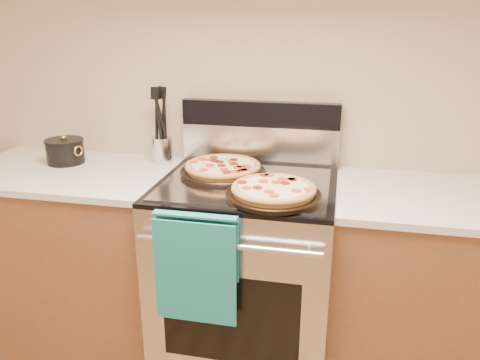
% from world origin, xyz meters
% --- Properties ---
extents(wall_back, '(4.00, 0.00, 4.00)m').
position_xyz_m(wall_back, '(0.00, 2.00, 1.35)').
color(wall_back, '#C3AA8D').
rests_on(wall_back, ground).
extents(range_body, '(0.76, 0.68, 0.90)m').
position_xyz_m(range_body, '(0.00, 1.65, 0.45)').
color(range_body, '#B7B7BC').
rests_on(range_body, ground).
extents(oven_window, '(0.56, 0.01, 0.40)m').
position_xyz_m(oven_window, '(0.00, 1.31, 0.45)').
color(oven_window, black).
rests_on(oven_window, range_body).
extents(cooktop, '(0.76, 0.68, 0.02)m').
position_xyz_m(cooktop, '(0.00, 1.65, 0.91)').
color(cooktop, black).
rests_on(cooktop, range_body).
extents(backsplash_lower, '(0.76, 0.06, 0.18)m').
position_xyz_m(backsplash_lower, '(0.00, 1.96, 1.01)').
color(backsplash_lower, silver).
rests_on(backsplash_lower, cooktop).
extents(backsplash_upper, '(0.76, 0.06, 0.12)m').
position_xyz_m(backsplash_upper, '(0.00, 1.96, 1.16)').
color(backsplash_upper, black).
rests_on(backsplash_upper, backsplash_lower).
extents(oven_handle, '(0.70, 0.03, 0.03)m').
position_xyz_m(oven_handle, '(0.00, 1.27, 0.80)').
color(oven_handle, silver).
rests_on(oven_handle, range_body).
extents(dish_towel, '(0.32, 0.05, 0.42)m').
position_xyz_m(dish_towel, '(-0.12, 1.27, 0.70)').
color(dish_towel, teal).
rests_on(dish_towel, oven_handle).
extents(foil_sheet, '(0.70, 0.55, 0.01)m').
position_xyz_m(foil_sheet, '(0.00, 1.62, 0.92)').
color(foil_sheet, gray).
rests_on(foil_sheet, cooktop).
extents(cabinet_left, '(1.00, 0.62, 0.88)m').
position_xyz_m(cabinet_left, '(-0.88, 1.68, 0.44)').
color(cabinet_left, brown).
rests_on(cabinet_left, ground).
extents(countertop_left, '(1.02, 0.64, 0.03)m').
position_xyz_m(countertop_left, '(-0.88, 1.68, 0.90)').
color(countertop_left, beige).
rests_on(countertop_left, cabinet_left).
extents(cabinet_right, '(1.00, 0.62, 0.88)m').
position_xyz_m(cabinet_right, '(0.88, 1.68, 0.44)').
color(cabinet_right, brown).
rests_on(cabinet_right, ground).
extents(countertop_right, '(1.02, 0.64, 0.03)m').
position_xyz_m(countertop_right, '(0.88, 1.68, 0.90)').
color(countertop_right, beige).
rests_on(countertop_right, cabinet_right).
extents(pepperoni_pizza_back, '(0.47, 0.47, 0.05)m').
position_xyz_m(pepperoni_pizza_back, '(-0.13, 1.72, 0.95)').
color(pepperoni_pizza_back, '#AB6A34').
rests_on(pepperoni_pizza_back, foil_sheet).
extents(pepperoni_pizza_front, '(0.47, 0.47, 0.05)m').
position_xyz_m(pepperoni_pizza_front, '(0.14, 1.48, 0.95)').
color(pepperoni_pizza_front, '#AB6A34').
rests_on(pepperoni_pizza_front, foil_sheet).
extents(utensil_crock, '(0.13, 0.13, 0.13)m').
position_xyz_m(utensil_crock, '(-0.48, 1.89, 0.97)').
color(utensil_crock, silver).
rests_on(utensil_crock, countertop_left).
extents(saucepan, '(0.23, 0.23, 0.11)m').
position_xyz_m(saucepan, '(-0.94, 1.78, 0.96)').
color(saucepan, black).
rests_on(saucepan, countertop_left).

